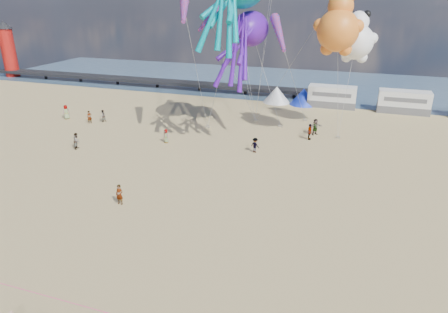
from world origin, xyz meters
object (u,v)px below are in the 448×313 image
Objects in this scene: sandbag_b at (280,126)px; windsock_right at (209,18)px; tent_blue at (304,96)px; standing_person at (120,195)px; beachgoer_7 at (77,141)px; sandbag_d at (305,120)px; motorhome_1 at (404,102)px; sandbag_c at (338,137)px; kite_panda at (356,42)px; beachgoer_1 at (103,116)px; windsock_mid at (279,33)px; sandbag_e at (255,120)px; windsock_left at (184,8)px; tent_white at (277,94)px; sandbag_a at (208,127)px; beachgoer_4 at (315,127)px; kite_teddy_orange at (338,31)px; kite_octopus_purple at (251,29)px; beachgoer_5 at (90,117)px; beachgoer_0 at (166,136)px; beachgoer_3 at (310,132)px; beachgoer_2 at (255,145)px; motorhome_0 at (332,97)px; beachgoer_6 at (66,112)px; lighthouse at (9,53)px.

windsock_right is (-8.72, -1.01, 12.37)m from sandbag_b.
tent_blue is 36.01m from standing_person.
sandbag_d is (21.13, 17.67, -0.75)m from beachgoer_7.
tent_blue is at bearing 180.00° from motorhome_1.
kite_panda is at bearing 77.00° from sandbag_c.
windsock_mid is (22.04, -0.28, 10.64)m from beachgoer_1.
windsock_left is at bearing -120.04° from sandbag_e.
beachgoer_7 is 23.38m from sandbag_b.
kite_panda is at bearing -46.10° from tent_white.
sandbag_a is at bearing -109.74° from tent_white.
beachgoer_7 is 0.27× the size of kite_panda.
beachgoer_4 is 3.72× the size of sandbag_c.
motorhome_1 is 0.94× the size of kite_teddy_orange.
windsock_left is at bearing -140.16° from motorhome_1.
motorhome_1 is 3.54× the size of beachgoer_4.
tent_blue reaches higher than beachgoer_1.
kite_octopus_purple reaches higher than windsock_mid.
kite_teddy_orange is (28.80, 2.22, 10.91)m from beachgoer_5.
sandbag_b is (22.96, 6.05, -0.68)m from beachgoer_5.
beachgoer_0 is 19.14m from sandbag_c.
beachgoer_5 is at bearing 143.85° from beachgoer_4.
windsock_right is at bearing -52.99° from beachgoer_7.
standing_person is at bearing -88.62° from sandbag_a.
beachgoer_4 reaches higher than sandbag_e.
windsock_right reaches higher than sandbag_b.
kite_teddy_orange is (-1.73, -4.70, 1.47)m from kite_panda.
beachgoer_2 is at bearing 143.66° from beachgoer_3.
kite_teddy_orange is (13.68, 19.24, 10.89)m from standing_person.
beachgoer_0 reaches higher than sandbag_c.
motorhome_0 is at bearing 69.41° from standing_person.
motorhome_0 reaches higher than beachgoer_0.
motorhome_1 is 1.02× the size of kite_panda.
motorhome_0 is at bearing 85.80° from beachgoer_0.
beachgoer_4 reaches higher than beachgoer_6.
beachgoer_7 is (3.08, -9.06, 0.09)m from beachgoer_1.
kite_teddy_orange is at bearing -72.90° from tent_blue.
windsock_mid is (57.31, -21.16, 6.91)m from lighthouse.
sandbag_e is at bearing -93.05° from tent_white.
beachgoer_5 is 3.99m from beachgoer_6.
beachgoer_4 is 0.19× the size of kite_octopus_purple.
standing_person is at bearing 82.98° from beachgoer_6.
tent_blue is 2.32× the size of beachgoer_7.
motorhome_0 is at bearing -17.32° from beachgoer_5.
kite_teddy_orange is at bearing 123.46° from beachgoer_1.
lighthouse is 18.00× the size of sandbag_a.
beachgoer_5 is 0.25× the size of kite_panda.
tent_blue is 15.64m from kite_panda.
standing_person is 3.24× the size of sandbag_d.
beachgoer_1 is (-18.74, -16.88, -0.43)m from tent_white.
motorhome_0 is 0.66× the size of kite_octopus_purple.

